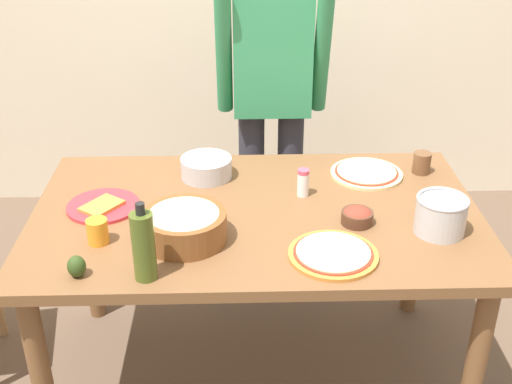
% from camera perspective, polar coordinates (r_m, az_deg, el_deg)
% --- Properties ---
extents(ground, '(8.00, 8.00, 0.00)m').
position_cam_1_polar(ground, '(2.80, 0.03, -15.32)').
color(ground, brown).
extents(dining_table, '(1.60, 0.96, 0.76)m').
position_cam_1_polar(dining_table, '(2.39, 0.04, -3.55)').
color(dining_table, brown).
rests_on(dining_table, ground).
extents(person_cook, '(0.49, 0.25, 1.62)m').
position_cam_1_polar(person_cook, '(2.96, 1.39, 8.67)').
color(person_cook, '#2D2D38').
rests_on(person_cook, ground).
extents(pizza_raw_on_board, '(0.28, 0.28, 0.02)m').
position_cam_1_polar(pizza_raw_on_board, '(2.63, 9.59, 1.65)').
color(pizza_raw_on_board, beige).
rests_on(pizza_raw_on_board, dining_table).
extents(pizza_cooked_on_tray, '(0.29, 0.29, 0.02)m').
position_cam_1_polar(pizza_cooked_on_tray, '(2.10, 6.73, -5.37)').
color(pizza_cooked_on_tray, '#C67A33').
rests_on(pizza_cooked_on_tray, dining_table).
extents(plate_with_slice, '(0.26, 0.26, 0.02)m').
position_cam_1_polar(plate_with_slice, '(2.42, -13.18, -1.20)').
color(plate_with_slice, red).
rests_on(plate_with_slice, dining_table).
extents(popcorn_bowl, '(0.28, 0.28, 0.11)m').
position_cam_1_polar(popcorn_bowl, '(2.16, -6.26, -2.74)').
color(popcorn_bowl, brown).
rests_on(popcorn_bowl, dining_table).
extents(mixing_bowl_steel, '(0.20, 0.20, 0.08)m').
position_cam_1_polar(mixing_bowl_steel, '(2.57, -4.34, 2.14)').
color(mixing_bowl_steel, '#B7B7BC').
rests_on(mixing_bowl_steel, dining_table).
extents(small_sauce_bowl, '(0.11, 0.11, 0.06)m').
position_cam_1_polar(small_sauce_bowl, '(2.28, 8.80, -2.08)').
color(small_sauce_bowl, '#4C2D1E').
rests_on(small_sauce_bowl, dining_table).
extents(olive_oil_bottle, '(0.07, 0.07, 0.26)m').
position_cam_1_polar(olive_oil_bottle, '(1.96, -9.76, -4.62)').
color(olive_oil_bottle, '#47561E').
rests_on(olive_oil_bottle, dining_table).
extents(steel_pot, '(0.17, 0.17, 0.13)m').
position_cam_1_polar(steel_pot, '(2.27, 15.78, -1.91)').
color(steel_pot, '#B7B7BC').
rests_on(steel_pot, dining_table).
extents(cup_orange, '(0.07, 0.07, 0.08)m').
position_cam_1_polar(cup_orange, '(2.20, -13.62, -3.35)').
color(cup_orange, orange).
rests_on(cup_orange, dining_table).
extents(cup_small_brown, '(0.07, 0.07, 0.08)m').
position_cam_1_polar(cup_small_brown, '(2.68, 14.23, 2.47)').
color(cup_small_brown, brown).
rests_on(cup_small_brown, dining_table).
extents(salt_shaker, '(0.04, 0.04, 0.11)m').
position_cam_1_polar(salt_shaker, '(2.43, 4.12, 0.83)').
color(salt_shaker, white).
rests_on(salt_shaker, dining_table).
extents(avocado, '(0.06, 0.06, 0.07)m').
position_cam_1_polar(avocado, '(2.06, -15.35, -6.26)').
color(avocado, '#2D4219').
rests_on(avocado, dining_table).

